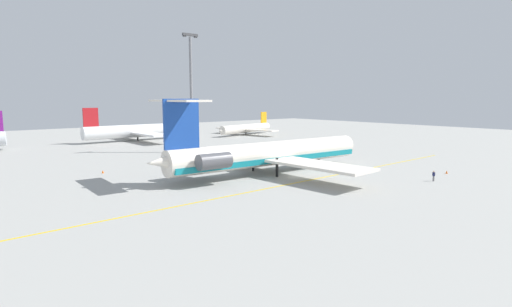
% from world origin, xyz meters
% --- Properties ---
extents(ground, '(285.39, 285.39, 0.00)m').
position_xyz_m(ground, '(0.00, 0.00, 0.00)').
color(ground, '#9E9E99').
extents(main_jetliner, '(44.96, 39.92, 13.09)m').
position_xyz_m(main_jetliner, '(-1.79, 5.33, 3.57)').
color(main_jetliner, silver).
rests_on(main_jetliner, ground).
extents(airliner_mid_left, '(34.66, 34.13, 10.41)m').
position_xyz_m(airliner_mid_left, '(5.54, 73.21, 3.07)').
color(airliner_mid_left, white).
rests_on(airliner_mid_left, ground).
extents(airliner_mid_right, '(26.52, 26.43, 7.96)m').
position_xyz_m(airliner_mid_right, '(42.45, 67.21, 2.35)').
color(airliner_mid_right, silver).
rests_on(airliner_mid_right, ground).
extents(ground_crew_near_nose, '(0.29, 0.46, 1.82)m').
position_xyz_m(ground_crew_near_nose, '(19.04, 22.95, 1.15)').
color(ground_crew_near_nose, black).
rests_on(ground_crew_near_nose, ground).
extents(ground_crew_near_tail, '(0.27, 0.38, 1.71)m').
position_xyz_m(ground_crew_near_tail, '(13.51, 29.06, 1.09)').
color(ground_crew_near_tail, black).
rests_on(ground_crew_near_tail, ground).
extents(ground_crew_portside, '(0.27, 0.43, 1.68)m').
position_xyz_m(ground_crew_portside, '(16.02, 25.95, 1.06)').
color(ground_crew_portside, black).
rests_on(ground_crew_portside, ground).
extents(ground_crew_starboard, '(0.27, 0.43, 1.71)m').
position_xyz_m(ground_crew_starboard, '(14.74, -16.77, 1.08)').
color(ground_crew_starboard, black).
rests_on(ground_crew_starboard, ground).
extents(safety_cone_nose, '(0.40, 0.40, 0.55)m').
position_xyz_m(safety_cone_nose, '(22.96, -15.04, 0.28)').
color(safety_cone_nose, '#EA590F').
rests_on(safety_cone_nose, ground).
extents(safety_cone_wingtip, '(0.40, 0.40, 0.55)m').
position_xyz_m(safety_cone_wingtip, '(-23.45, 24.14, 0.28)').
color(safety_cone_wingtip, '#EA590F').
rests_on(safety_cone_wingtip, ground).
extents(taxiway_centreline, '(88.70, 2.43, 0.01)m').
position_xyz_m(taxiway_centreline, '(-0.53, -3.52, 0.00)').
color(taxiway_centreline, gold).
rests_on(taxiway_centreline, ground).
extents(light_mast, '(4.00, 0.70, 28.29)m').
position_xyz_m(light_mast, '(3.25, 38.09, 15.37)').
color(light_mast, slate).
rests_on(light_mast, ground).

